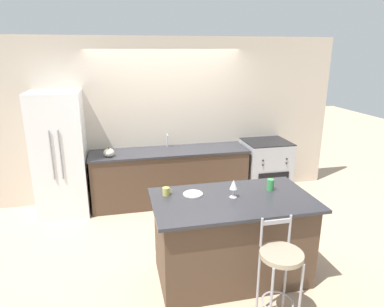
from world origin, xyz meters
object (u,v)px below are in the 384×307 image
Objects in this scene: coffee_mug at (166,191)px; tumbler_cup at (270,185)px; pumpkin_decoration at (109,153)px; refrigerator at (60,154)px; dinner_plate at (193,194)px; wine_glass at (234,185)px; oven_range at (265,168)px; bar_stool_near at (280,266)px.

tumbler_cup is (1.17, -0.11, 0.02)m from coffee_mug.
pumpkin_decoration is at bearing 133.90° from tumbler_cup.
dinner_plate is at bearing -49.52° from refrigerator.
pumpkin_decoration is at bearing -9.38° from refrigerator.
wine_glass is (0.41, -0.16, 0.13)m from dinner_plate.
oven_range is at bearing 42.61° from coffee_mug.
pumpkin_decoration is at bearing 116.95° from dinner_plate.
refrigerator is at bearing 170.62° from pumpkin_decoration.
wine_glass is at bearing 102.91° from bar_stool_near.
bar_stool_near is 9.71× the size of coffee_mug.
bar_stool_near is at bearing -48.84° from coffee_mug.
oven_range is 3.11m from bar_stool_near.
bar_stool_near is at bearing -58.38° from dinner_plate.
pumpkin_decoration is (-0.92, 1.80, 0.01)m from dinner_plate.
pumpkin_decoration is at bearing 118.62° from bar_stool_near.
bar_stool_near is 1.18m from dinner_plate.
tumbler_cup reaches higher than bar_stool_near.
wine_glass is at bearing -21.70° from dinner_plate.
refrigerator is 3.66m from bar_stool_near.
refrigerator reaches higher than pumpkin_decoration.
coffee_mug is (1.35, -1.88, 0.05)m from refrigerator.
oven_range is 4.76× the size of wine_glass.
bar_stool_near is (-1.16, -2.89, 0.12)m from oven_range.
bar_stool_near is 5.11× the size of wine_glass.
pumpkin_decoration is at bearing 124.00° from wine_glass.
refrigerator reaches higher than oven_range.
tumbler_cup reaches higher than pumpkin_decoration.
oven_range is at bearing 0.02° from refrigerator.
wine_glass reaches higher than pumpkin_decoration.
wine_glass is 2.37m from pumpkin_decoration.
refrigerator reaches higher than coffee_mug.
wine_glass reaches higher than bar_stool_near.
tumbler_cup is (0.29, 0.89, 0.41)m from bar_stool_near.
bar_stool_near is 3.17m from pumpkin_decoration.
bar_stool_near is at bearing -108.10° from tumbler_cup.
oven_range is 7.46× the size of tumbler_cup.
bar_stool_near is 0.96m from wine_glass.
oven_range is 0.93× the size of bar_stool_near.
dinner_plate is (-0.59, 0.96, 0.36)m from bar_stool_near.
refrigerator is 2.93m from wine_glass.
pumpkin_decoration is (-1.51, 2.76, 0.36)m from bar_stool_near.
coffee_mug is at bearing 131.16° from bar_stool_near.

